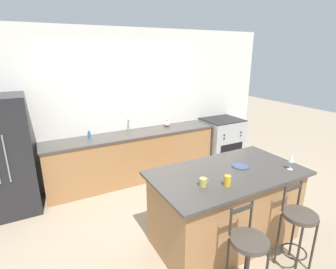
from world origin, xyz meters
name	(u,v)px	position (x,y,z in m)	size (l,w,h in m)	color
ground_plane	(141,186)	(0.00, 0.00, 0.00)	(18.00, 18.00, 0.00)	tan
wall_back	(126,106)	(0.00, 0.64, 1.35)	(6.00, 0.07, 2.70)	silver
back_counter	(133,156)	(0.00, 0.35, 0.45)	(3.11, 0.62, 0.90)	#A87547
sink_faucet	(129,123)	(0.00, 0.53, 1.04)	(0.02, 0.13, 0.22)	#ADAFB5
kitchen_island	(225,206)	(0.39, -1.76, 0.48)	(1.84, 1.01, 0.95)	#A87547
refrigerator	(4,156)	(-1.99, 0.26, 0.87)	(0.76, 0.74, 1.74)	#232326
oven_range	(221,140)	(1.98, 0.27, 0.47)	(0.78, 0.71, 0.94)	#ADAFB5
bar_stool_near	(248,251)	(0.02, -2.52, 0.55)	(0.35, 0.35, 0.98)	#332D28
bar_stool_far	(298,224)	(0.77, -2.48, 0.55)	(0.35, 0.35, 0.98)	#332D28
dinner_plate	(240,166)	(0.62, -1.73, 0.96)	(0.21, 0.21, 0.02)	#425170
wine_glass	(292,158)	(1.10, -2.07, 1.10)	(0.07, 0.07, 0.21)	white
coffee_mug	(203,182)	(-0.07, -1.91, 0.99)	(0.11, 0.08, 0.09)	#C1B251
tumbler_cup	(227,181)	(0.16, -2.03, 1.01)	(0.07, 0.07, 0.12)	gold
pumpkin_decoration	(167,124)	(0.75, 0.45, 0.95)	(0.13, 0.13, 0.12)	beige
soap_bottle	(89,135)	(-0.75, 0.40, 0.96)	(0.05, 0.05, 0.14)	teal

